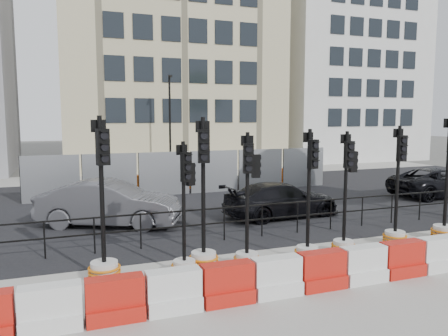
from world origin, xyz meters
name	(u,v)px	position (x,y,z in m)	size (l,w,h in m)	color
ground	(281,248)	(0.00, 0.00, 0.00)	(120.00, 120.00, 0.00)	#51514C
sidewalk_near	(348,288)	(0.00, -3.00, 0.01)	(40.00, 6.00, 0.02)	gray
road	(203,202)	(0.00, 7.00, 0.01)	(40.00, 14.00, 0.03)	black
sidewalk_far	(159,175)	(0.00, 16.00, 0.01)	(40.00, 4.00, 0.02)	gray
building_cream	(167,43)	(2.00, 21.99, 9.00)	(15.00, 10.06, 18.00)	beige
building_white	(339,65)	(17.00, 21.99, 8.00)	(12.00, 9.06, 16.00)	silver
kerb_railing	(262,215)	(0.00, 1.20, 0.69)	(18.00, 0.04, 1.00)	black
heras_fencing	(196,177)	(0.57, 9.86, 0.65)	(14.33, 1.72, 2.00)	gray
lamp_post_far	(170,123)	(0.50, 14.98, 3.22)	(0.12, 0.56, 6.00)	black
barrier_row	(343,269)	(0.00, -2.80, 0.37)	(14.65, 0.50, 0.80)	red
traffic_signal_a	(104,248)	(-4.73, -0.80, 0.74)	(0.71, 0.71, 3.60)	silver
traffic_signal_b	(185,245)	(-3.00, -1.10, 0.73)	(0.60, 0.60, 3.04)	silver
traffic_signal_c	(204,239)	(-2.48, -0.88, 0.74)	(0.70, 0.70, 3.57)	silver
traffic_signal_d	(248,237)	(-1.50, -1.17, 0.77)	(0.64, 0.64, 3.23)	silver
traffic_signal_e	(308,235)	(0.09, -1.25, 0.68)	(0.65, 0.65, 3.29)	silver
traffic_signal_f	(345,226)	(1.27, -1.08, 0.77)	(0.63, 0.63, 3.22)	silver
traffic_signal_g	(396,221)	(3.13, -0.85, 0.69)	(0.66, 0.66, 3.34)	silver
traffic_signal_h	(445,215)	(4.82, -0.96, 0.75)	(0.71, 0.71, 3.62)	silver
car_b	(109,204)	(-4.12, 4.15, 0.75)	(4.82, 3.37, 1.51)	#46464B
car_c	(282,200)	(1.79, 3.36, 0.63)	(4.43, 2.09, 1.25)	black
car_d	(440,182)	(10.35, 4.48, 0.65)	(4.66, 2.15, 1.29)	black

